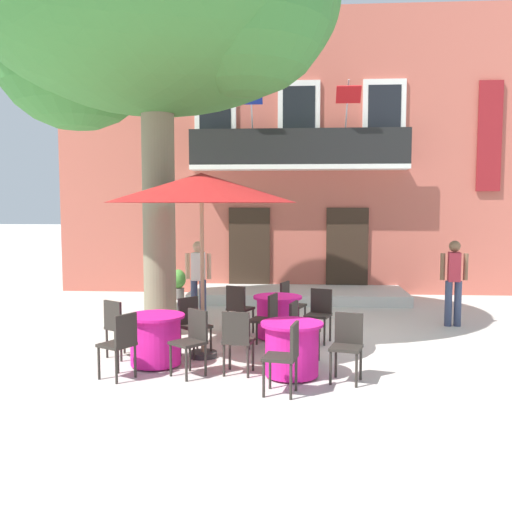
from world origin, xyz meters
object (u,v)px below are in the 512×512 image
at_px(cafe_chair_near_tree_2, 319,311).
at_px(cafe_chair_front_3, 286,353).
at_px(cafe_chair_near_tree_0, 239,306).
at_px(cafe_chair_middle_0, 192,322).
at_px(cafe_table_front, 292,349).
at_px(cafe_chair_front_2, 237,338).
at_px(cafe_chair_front_0, 347,342).
at_px(cafe_table_middle, 156,339).
at_px(cafe_chair_middle_1, 118,325).
at_px(cafe_chair_middle_3, 192,338).
at_px(plane_tree, 151,12).
at_px(ground_planter_left, 178,283).
at_px(pedestrian_near_entrance, 454,278).
at_px(pedestrian_mid_plaza, 198,276).
at_px(cafe_chair_near_tree_1, 267,317).
at_px(cafe_chair_near_tree_3, 290,302).
at_px(cafe_chair_front_1, 300,327).
at_px(cafe_table_near_tree, 278,316).
at_px(cafe_chair_middle_2, 121,341).
at_px(cafe_umbrella, 202,189).

xyz_separation_m(cafe_chair_near_tree_2, cafe_chair_front_3, (-0.53, -2.83, 0.00)).
bearing_deg(cafe_chair_near_tree_0, cafe_chair_middle_0, -111.62).
distance_m(cafe_table_front, cafe_chair_front_2, 0.77).
height_order(cafe_chair_near_tree_2, cafe_chair_middle_0, same).
relative_size(cafe_chair_front_0, cafe_chair_front_2, 1.00).
xyz_separation_m(cafe_table_middle, cafe_chair_middle_1, (-0.67, 0.35, 0.14)).
xyz_separation_m(cafe_table_front, cafe_chair_front_0, (0.74, -0.13, 0.14)).
bearing_deg(cafe_chair_middle_3, cafe_table_middle, 145.96).
relative_size(plane_tree, cafe_chair_front_3, 8.61).
bearing_deg(ground_planter_left, cafe_chair_middle_0, -75.88).
distance_m(cafe_chair_middle_3, pedestrian_near_entrance, 5.75).
distance_m(cafe_table_front, pedestrian_mid_plaza, 4.22).
xyz_separation_m(cafe_chair_near_tree_1, cafe_chair_near_tree_2, (0.88, 0.55, 0.00)).
height_order(cafe_chair_near_tree_2, cafe_chair_near_tree_3, same).
relative_size(cafe_chair_middle_0, cafe_chair_front_1, 1.00).
distance_m(cafe_chair_near_tree_2, cafe_chair_front_1, 1.37).
xyz_separation_m(cafe_chair_near_tree_0, ground_planter_left, (-1.92, 3.85, -0.11)).
xyz_separation_m(cafe_chair_near_tree_3, cafe_chair_front_1, (0.18, -2.24, 0.00)).
bearing_deg(cafe_chair_front_0, cafe_chair_near_tree_0, 123.49).
height_order(cafe_chair_near_tree_1, cafe_chair_front_3, same).
distance_m(cafe_chair_near_tree_3, pedestrian_near_entrance, 3.26).
distance_m(cafe_chair_near_tree_0, pedestrian_mid_plaza, 1.60).
distance_m(cafe_table_near_tree, cafe_chair_front_1, 1.57).
bearing_deg(pedestrian_mid_plaza, cafe_chair_near_tree_3, -21.12).
relative_size(cafe_chair_middle_2, pedestrian_mid_plaza, 0.56).
xyz_separation_m(cafe_table_front, cafe_chair_front_1, (0.12, 0.74, 0.14)).
relative_size(cafe_table_front, pedestrian_mid_plaza, 0.53).
distance_m(cafe_chair_middle_0, cafe_umbrella, 2.09).
distance_m(cafe_chair_front_1, cafe_chair_front_2, 1.14).
xyz_separation_m(cafe_chair_near_tree_2, cafe_table_middle, (-2.47, -1.67, -0.14)).
distance_m(cafe_chair_middle_0, cafe_chair_middle_1, 1.13).
bearing_deg(cafe_chair_front_3, cafe_table_front, 85.07).
height_order(cafe_table_near_tree, cafe_chair_middle_1, cafe_chair_middle_1).
bearing_deg(cafe_table_near_tree, plane_tree, 174.13).
relative_size(cafe_chair_near_tree_1, cafe_chair_front_1, 1.00).
bearing_deg(cafe_chair_front_1, cafe_table_front, -99.23).
distance_m(cafe_chair_near_tree_1, cafe_chair_front_0, 2.02).
relative_size(cafe_chair_middle_0, pedestrian_mid_plaza, 0.56).
relative_size(cafe_umbrella, ground_planter_left, 3.84).
relative_size(cafe_chair_front_0, cafe_chair_front_3, 1.00).
height_order(cafe_chair_middle_2, cafe_chair_front_0, same).
relative_size(plane_tree, cafe_chair_middle_1, 8.61).
xyz_separation_m(cafe_chair_middle_3, cafe_chair_front_1, (1.50, 0.76, 0.00)).
bearing_deg(cafe_chair_middle_0, cafe_chair_near_tree_3, 52.49).
xyz_separation_m(cafe_chair_middle_1, cafe_chair_front_3, (2.61, -1.51, 0.00)).
bearing_deg(cafe_table_middle, cafe_table_front, -11.37).
bearing_deg(pedestrian_near_entrance, cafe_chair_middle_2, -144.89).
xyz_separation_m(cafe_chair_middle_2, cafe_chair_front_1, (2.43, 1.03, 0.00)).
xyz_separation_m(cafe_chair_front_1, pedestrian_mid_plaza, (-2.06, 2.97, 0.39)).
bearing_deg(cafe_chair_near_tree_1, cafe_chair_near_tree_0, 120.44).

